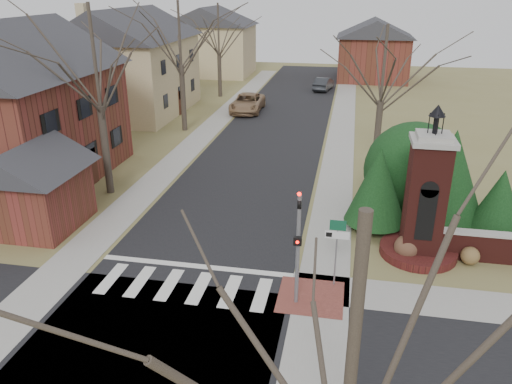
% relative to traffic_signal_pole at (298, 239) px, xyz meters
% --- Properties ---
extents(ground, '(120.00, 120.00, 0.00)m').
position_rel_traffic_signal_pole_xyz_m(ground, '(-4.30, -0.57, -2.59)').
color(ground, olive).
rests_on(ground, ground).
extents(main_street, '(8.00, 70.00, 0.01)m').
position_rel_traffic_signal_pole_xyz_m(main_street, '(-4.30, 21.43, -2.58)').
color(main_street, black).
rests_on(main_street, ground).
extents(cross_street, '(120.00, 8.00, 0.01)m').
position_rel_traffic_signal_pole_xyz_m(cross_street, '(-4.30, -3.57, -2.58)').
color(cross_street, black).
rests_on(cross_street, ground).
extents(crosswalk_zone, '(8.00, 2.20, 0.02)m').
position_rel_traffic_signal_pole_xyz_m(crosswalk_zone, '(-4.30, 0.23, -2.58)').
color(crosswalk_zone, silver).
rests_on(crosswalk_zone, ground).
extents(stop_bar, '(8.00, 0.35, 0.02)m').
position_rel_traffic_signal_pole_xyz_m(stop_bar, '(-4.30, 1.73, -2.58)').
color(stop_bar, silver).
rests_on(stop_bar, ground).
extents(sidewalk_right_main, '(2.00, 60.00, 0.02)m').
position_rel_traffic_signal_pole_xyz_m(sidewalk_right_main, '(0.90, 21.43, -2.58)').
color(sidewalk_right_main, gray).
rests_on(sidewalk_right_main, ground).
extents(sidewalk_left, '(2.00, 60.00, 0.02)m').
position_rel_traffic_signal_pole_xyz_m(sidewalk_left, '(-9.50, 21.43, -2.58)').
color(sidewalk_left, gray).
rests_on(sidewalk_left, ground).
extents(curb_apron, '(2.40, 2.40, 0.02)m').
position_rel_traffic_signal_pole_xyz_m(curb_apron, '(0.50, 0.43, -2.57)').
color(curb_apron, brown).
rests_on(curb_apron, ground).
extents(traffic_signal_pole, '(0.28, 0.41, 4.50)m').
position_rel_traffic_signal_pole_xyz_m(traffic_signal_pole, '(0.00, 0.00, 0.00)').
color(traffic_signal_pole, slate).
rests_on(traffic_signal_pole, ground).
extents(sign_post, '(0.90, 0.07, 2.75)m').
position_rel_traffic_signal_pole_xyz_m(sign_post, '(1.29, 1.41, -0.64)').
color(sign_post, slate).
rests_on(sign_post, ground).
extents(brick_gate_monument, '(3.20, 3.20, 6.47)m').
position_rel_traffic_signal_pole_xyz_m(brick_gate_monument, '(4.70, 4.42, -0.42)').
color(brick_gate_monument, '#4D1B16').
rests_on(brick_gate_monument, ground).
extents(house_brick_left, '(9.80, 11.80, 9.42)m').
position_rel_traffic_signal_pole_xyz_m(house_brick_left, '(-17.31, 9.42, 2.07)').
color(house_brick_left, maroon).
rests_on(house_brick_left, ground).
extents(house_stucco_left, '(9.80, 12.80, 9.28)m').
position_rel_traffic_signal_pole_xyz_m(house_stucco_left, '(-17.80, 26.42, 2.01)').
color(house_stucco_left, '#D1B88B').
rests_on(house_stucco_left, ground).
extents(garage_left, '(4.80, 4.80, 4.29)m').
position_rel_traffic_signal_pole_xyz_m(garage_left, '(-12.82, 3.92, -0.35)').
color(garage_left, maroon).
rests_on(garage_left, ground).
extents(house_distant_left, '(10.80, 8.80, 8.53)m').
position_rel_traffic_signal_pole_xyz_m(house_distant_left, '(-16.31, 47.42, 1.66)').
color(house_distant_left, '#D1B88B').
rests_on(house_distant_left, ground).
extents(house_distant_right, '(8.80, 8.80, 7.30)m').
position_rel_traffic_signal_pole_xyz_m(house_distant_right, '(3.69, 47.42, 1.06)').
color(house_distant_right, maroon).
rests_on(house_distant_right, ground).
extents(evergreen_near, '(2.80, 2.80, 4.10)m').
position_rel_traffic_signal_pole_xyz_m(evergreen_near, '(2.90, 6.43, -0.29)').
color(evergreen_near, '#473D33').
rests_on(evergreen_near, ground).
extents(evergreen_mid, '(3.40, 3.40, 4.70)m').
position_rel_traffic_signal_pole_xyz_m(evergreen_mid, '(6.20, 7.63, 0.01)').
color(evergreen_mid, '#473D33').
rests_on(evergreen_mid, ground).
extents(evergreen_far, '(2.40, 2.40, 3.30)m').
position_rel_traffic_signal_pole_xyz_m(evergreen_far, '(8.20, 6.63, -0.69)').
color(evergreen_far, '#473D33').
rests_on(evergreen_far, ground).
extents(evergreen_mass, '(4.80, 4.80, 4.80)m').
position_rel_traffic_signal_pole_xyz_m(evergreen_mass, '(4.70, 8.93, -0.19)').
color(evergreen_mass, black).
rests_on(evergreen_mass, ground).
extents(bare_tree_0, '(8.05, 8.05, 11.15)m').
position_rel_traffic_signal_pole_xyz_m(bare_tree_0, '(-11.30, 8.43, 5.11)').
color(bare_tree_0, '#473D33').
rests_on(bare_tree_0, ground).
extents(bare_tree_1, '(8.40, 8.40, 11.64)m').
position_rel_traffic_signal_pole_xyz_m(bare_tree_1, '(-11.30, 21.43, 5.44)').
color(bare_tree_1, '#473D33').
rests_on(bare_tree_1, ground).
extents(bare_tree_2, '(7.35, 7.35, 10.19)m').
position_rel_traffic_signal_pole_xyz_m(bare_tree_2, '(-11.80, 34.43, 4.44)').
color(bare_tree_2, '#473D33').
rests_on(bare_tree_2, ground).
extents(bare_tree_3, '(7.00, 7.00, 9.70)m').
position_rel_traffic_signal_pole_xyz_m(bare_tree_3, '(3.20, 15.43, 4.10)').
color(bare_tree_3, '#473D33').
rests_on(bare_tree_3, ground).
extents(bare_tree_4, '(6.65, 6.65, 9.21)m').
position_rel_traffic_signal_pole_xyz_m(bare_tree_4, '(1.70, -9.57, 3.77)').
color(bare_tree_4, '#473D33').
rests_on(bare_tree_4, ground).
extents(pickup_truck, '(2.71, 5.69, 1.57)m').
position_rel_traffic_signal_pole_xyz_m(pickup_truck, '(-7.70, 28.45, -1.80)').
color(pickup_truck, '#987653').
rests_on(pickup_truck, ground).
extents(distant_car, '(2.14, 4.38, 1.38)m').
position_rel_traffic_signal_pole_xyz_m(distant_car, '(-1.58, 39.64, -1.90)').
color(distant_car, '#2B2E32').
rests_on(distant_car, ground).
extents(dry_shrub_left, '(1.04, 1.04, 1.04)m').
position_rel_traffic_signal_pole_xyz_m(dry_shrub_left, '(4.17, 4.03, -2.07)').
color(dry_shrub_left, brown).
rests_on(dry_shrub_left, ground).
extents(dry_shrub_right, '(0.76, 0.76, 0.76)m').
position_rel_traffic_signal_pole_xyz_m(dry_shrub_right, '(6.70, 4.03, -2.20)').
color(dry_shrub_right, brown).
rests_on(dry_shrub_right, ground).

